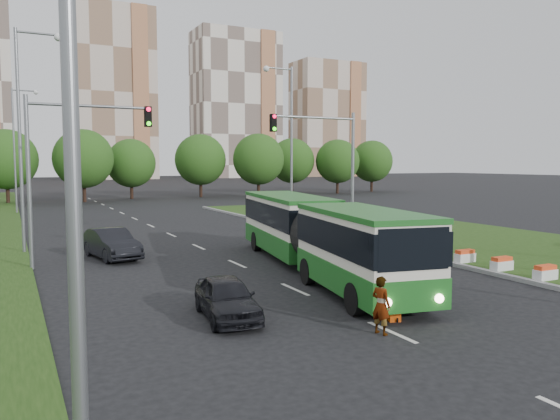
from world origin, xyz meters
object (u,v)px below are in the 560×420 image
car_left_near (227,298)px  shopping_trolley (394,312)px  traffic_mast_left (66,154)px  traffic_mast_median (331,156)px  articulated_bus (313,234)px  pedestrian (381,305)px  car_left_far (111,244)px

car_left_near → shopping_trolley: 5.27m
traffic_mast_left → car_left_near: 12.93m
traffic_mast_median → car_left_near: size_ratio=2.05×
traffic_mast_left → articulated_bus: 12.16m
pedestrian → shopping_trolley: size_ratio=2.78×
traffic_mast_median → car_left_near: (-11.56, -12.50, -4.69)m
traffic_mast_median → car_left_near: 17.66m
traffic_mast_median → car_left_far: (-13.00, 0.30, -4.58)m
traffic_mast_median → pedestrian: (-8.17, -15.99, -4.50)m
pedestrian → shopping_trolley: (1.17, 0.87, -0.55)m
pedestrian → shopping_trolley: bearing=-68.9°
car_left_far → shopping_trolley: (5.99, -15.43, -0.47)m
traffic_mast_left → pedestrian: 17.14m
traffic_mast_median → pedestrian: traffic_mast_median is taller
traffic_mast_median → articulated_bus: traffic_mast_median is taller
articulated_bus → car_left_far: size_ratio=3.64×
articulated_bus → pedestrian: articulated_bus is taller
car_left_near → pedestrian: size_ratio=2.30×
articulated_bus → traffic_mast_median: bearing=63.7°
car_left_near → shopping_trolley: bearing=-22.9°
articulated_bus → car_left_far: articulated_bus is taller
car_left_near → car_left_far: (-1.43, 12.81, 0.11)m
car_left_near → shopping_trolley: (4.56, -2.62, -0.36)m
traffic_mast_median → car_left_near: bearing=-132.8°
articulated_bus → pedestrian: size_ratio=10.08×
car_left_near → car_left_far: bearing=103.4°
pedestrian → traffic_mast_left: bearing=9.5°
traffic_mast_median → car_left_far: bearing=178.7°
traffic_mast_left → pedestrian: size_ratio=4.72×
car_left_far → traffic_mast_left: bearing=-159.8°
articulated_bus → car_left_near: 8.07m
traffic_mast_median → car_left_far: size_ratio=1.71×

